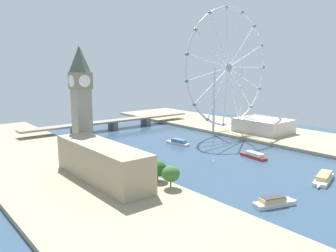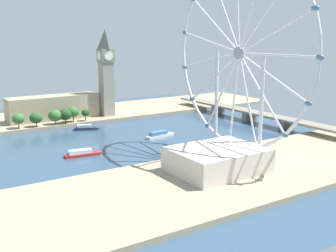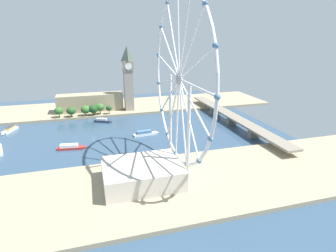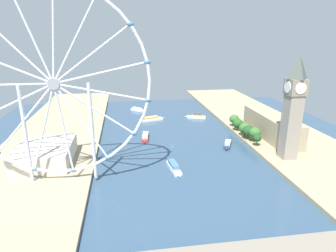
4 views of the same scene
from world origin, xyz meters
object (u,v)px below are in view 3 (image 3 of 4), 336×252
at_px(tour_boat_0, 103,121).
at_px(tour_boat_2, 9,130).
at_px(parliament_block, 90,102).
at_px(tour_boat_3, 145,133).
at_px(river_bridge, 233,117).
at_px(tour_boat_4, 70,147).
at_px(riverside_hall, 142,174).
at_px(ferris_wheel, 179,80).
at_px(clock_tower, 128,78).

distance_m(tour_boat_0, tour_boat_2, 100.64).
relative_size(parliament_block, tour_boat_3, 2.90).
distance_m(river_bridge, tour_boat_3, 107.58).
distance_m(parliament_block, tour_boat_4, 126.96).
xyz_separation_m(tour_boat_2, tour_boat_4, (69.98, 66.57, -0.12)).
relative_size(riverside_hall, tour_boat_0, 2.33).
bearing_deg(ferris_wheel, tour_boat_4, -127.03).
bearing_deg(parliament_block, tour_boat_0, 13.95).
bearing_deg(ferris_wheel, tour_boat_0, -159.99).
relative_size(riverside_hall, tour_boat_2, 1.96).
relative_size(clock_tower, tour_boat_3, 2.87).
relative_size(clock_tower, ferris_wheel, 0.64).
relative_size(parliament_block, tour_boat_2, 3.18).
xyz_separation_m(riverside_hall, tour_boat_0, (-159.33, -17.55, -8.15)).
bearing_deg(river_bridge, tour_boat_3, -85.97).
distance_m(tour_boat_0, tour_boat_4, 82.56).
height_order(clock_tower, ferris_wheel, ferris_wheel).
height_order(riverside_hall, tour_boat_4, riverside_hall).
distance_m(tour_boat_3, tour_boat_4, 76.25).
bearing_deg(tour_boat_2, clock_tower, 125.99).
bearing_deg(ferris_wheel, clock_tower, -176.12).
relative_size(ferris_wheel, tour_boat_3, 4.45).
height_order(riverside_hall, river_bridge, riverside_hall).
relative_size(clock_tower, tour_boat_0, 3.73).
relative_size(riverside_hall, river_bridge, 0.25).
bearing_deg(riverside_hall, tour_boat_0, -173.71).
relative_size(parliament_block, tour_boat_4, 3.03).
bearing_deg(river_bridge, tour_boat_2, -100.42).
bearing_deg(parliament_block, tour_boat_4, -9.89).
relative_size(parliament_block, ferris_wheel, 0.65).
xyz_separation_m(clock_tower, tour_boat_3, (95.96, 1.78, -44.89)).
xyz_separation_m(ferris_wheel, tour_boat_0, (-139.08, -50.65, -68.48)).
height_order(ferris_wheel, tour_boat_0, ferris_wheel).
xyz_separation_m(riverside_hall, river_bridge, (-108.40, 130.03, -1.81)).
distance_m(parliament_block, riverside_hall, 210.69).
xyz_separation_m(tour_boat_2, tour_boat_3, (53.19, 140.95, 0.04)).
distance_m(riverside_hall, tour_boat_4, 98.91).
bearing_deg(river_bridge, tour_boat_0, -109.04).
bearing_deg(ferris_wheel, riverside_hall, -58.54).
height_order(riverside_hall, tour_boat_3, riverside_hall).
bearing_deg(tour_boat_3, riverside_hall, -109.18).
relative_size(ferris_wheel, tour_boat_0, 5.78).
bearing_deg(tour_boat_0, riverside_hall, -59.06).
bearing_deg(tour_boat_0, tour_boat_3, -30.68).
xyz_separation_m(clock_tower, river_bridge, (88.41, 108.92, -38.72)).
bearing_deg(tour_boat_2, river_bridge, 98.48).
distance_m(parliament_block, river_bridge, 188.69).
bearing_deg(ferris_wheel, tour_boat_3, -172.78).
xyz_separation_m(parliament_block, tour_boat_0, (49.21, 12.22, -12.32)).
bearing_deg(tour_boat_3, tour_boat_4, -173.67).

